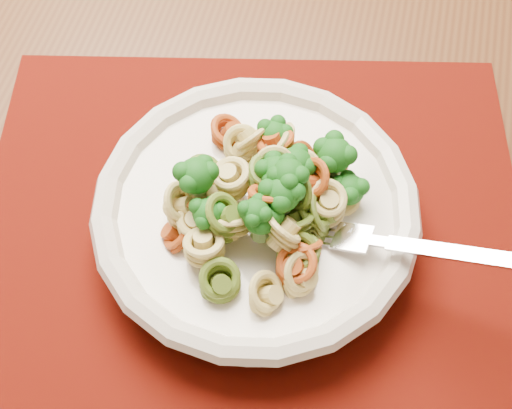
# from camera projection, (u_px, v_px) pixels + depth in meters

# --- Properties ---
(dining_table) EXTENTS (1.52, 1.01, 0.69)m
(dining_table) POSITION_uv_depth(u_px,v_px,m) (194.00, 189.00, 0.66)
(dining_table) COLOR #4F2E16
(dining_table) RESTS_ON ground
(placemat) EXTENTS (0.47, 0.39, 0.00)m
(placemat) POSITION_uv_depth(u_px,v_px,m) (251.00, 218.00, 0.55)
(placemat) COLOR #4D1003
(placemat) RESTS_ON dining_table
(pasta_bowl) EXTENTS (0.24, 0.24, 0.05)m
(pasta_bowl) POSITION_uv_depth(u_px,v_px,m) (256.00, 213.00, 0.52)
(pasta_bowl) COLOR silver
(pasta_bowl) RESTS_ON placemat
(pasta_broccoli_heap) EXTENTS (0.20, 0.20, 0.06)m
(pasta_broccoli_heap) POSITION_uv_depth(u_px,v_px,m) (256.00, 200.00, 0.50)
(pasta_broccoli_heap) COLOR #D3B868
(pasta_broccoli_heap) RESTS_ON pasta_bowl
(fork) EXTENTS (0.18, 0.06, 0.08)m
(fork) POSITION_uv_depth(u_px,v_px,m) (352.00, 238.00, 0.49)
(fork) COLOR silver
(fork) RESTS_ON pasta_bowl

